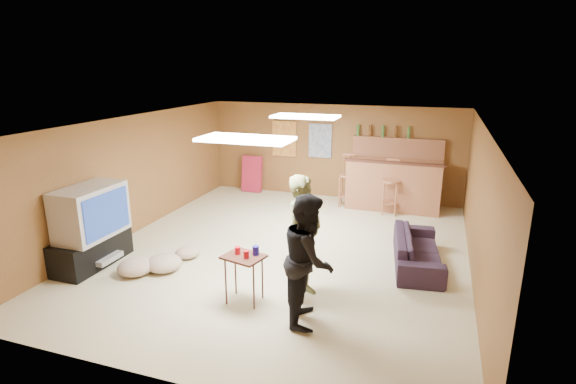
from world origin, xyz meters
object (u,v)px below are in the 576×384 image
(person_black, at_px, (309,259))
(tv_body, at_px, (91,212))
(sofa, at_px, (418,250))
(bar_counter, at_px, (393,185))
(tray_table, at_px, (244,279))
(person_olive, at_px, (303,238))

(person_black, bearing_deg, tv_body, 71.48)
(person_black, relative_size, sofa, 0.93)
(bar_counter, relative_size, sofa, 1.13)
(bar_counter, height_order, sofa, bar_counter)
(bar_counter, xyz_separation_m, tray_table, (-1.45, -4.73, -0.22))
(bar_counter, bearing_deg, sofa, -76.10)
(person_olive, bearing_deg, sofa, -24.32)
(tv_body, xyz_separation_m, person_olive, (3.40, 0.12, -0.04))
(person_black, distance_m, tray_table, 1.06)
(person_black, bearing_deg, sofa, -41.98)
(bar_counter, xyz_separation_m, person_black, (-0.52, -4.87, 0.27))
(bar_counter, bearing_deg, person_black, -96.05)
(tv_body, xyz_separation_m, sofa, (4.84, 1.66, -0.64))
(person_black, bearing_deg, tray_table, 69.32)
(bar_counter, height_order, person_black, person_black)
(person_olive, height_order, tray_table, person_olive)
(bar_counter, distance_m, person_black, 4.91)
(bar_counter, bearing_deg, tv_body, -133.00)
(tray_table, bearing_deg, sofa, 42.16)
(tv_body, relative_size, sofa, 0.62)
(tv_body, distance_m, bar_counter, 6.09)
(sofa, height_order, tray_table, tray_table)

